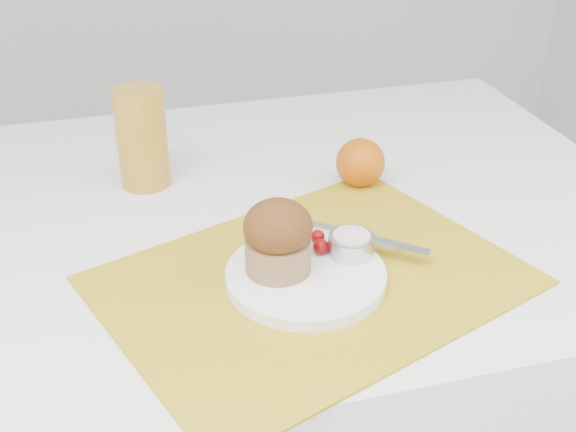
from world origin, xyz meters
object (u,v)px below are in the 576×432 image
object	(u,v)px
orange	(360,163)
juice_glass	(142,138)
plate	(306,276)
muffin	(278,237)
table	(243,402)

from	to	relation	value
orange	juice_glass	bearing A→B (deg)	163.92
plate	muffin	xyz separation A→B (m)	(-0.03, 0.01, 0.05)
plate	muffin	size ratio (longest dim) A/B	1.96
plate	orange	world-z (taller)	orange
juice_glass	table	bearing A→B (deg)	-44.94
table	orange	world-z (taller)	orange
table	muffin	size ratio (longest dim) A/B	12.19
table	muffin	bearing A→B (deg)	-85.36
table	muffin	distance (m)	0.48
juice_glass	plate	bearing A→B (deg)	-63.30
juice_glass	muffin	world-z (taller)	juice_glass
plate	orange	size ratio (longest dim) A/B	2.64
muffin	orange	bearing A→B (deg)	49.36
table	muffin	xyz separation A→B (m)	(0.02, -0.19, 0.44)
table	juice_glass	xyz separation A→B (m)	(-0.11, 0.11, 0.45)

